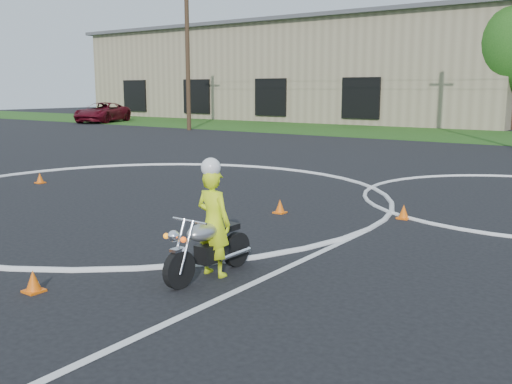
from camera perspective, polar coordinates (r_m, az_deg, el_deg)
The scene contains 8 objects.
ground at distance 12.74m, azimuth -20.64°, elevation -2.44°, with size 120.00×120.00×0.00m, color black.
grass_strip at distance 35.48m, azimuth 18.65°, elevation 5.45°, with size 120.00×10.00×0.02m, color #1E4714.
course_markings at distance 14.14m, azimuth -0.74°, elevation -0.53°, with size 19.05×19.05×0.12m.
primary_motorcycle at distance 8.15m, azimuth -4.83°, elevation -5.49°, with size 0.62×1.76×0.92m.
rider_primary_grp at distance 8.15m, azimuth -4.28°, elevation -2.73°, with size 0.57×0.38×1.72m.
pickup_grp at distance 48.02m, azimuth -15.12°, elevation 7.69°, with size 4.62×6.27×1.58m.
traffic_cones at distance 11.11m, azimuth 2.45°, elevation -2.86°, with size 16.43×11.94×0.30m.
warehouse at distance 54.78m, azimuth 4.58°, elevation 11.81°, with size 41.00×17.00×8.30m.
Camera 1 is at (10.43, -6.81, 2.66)m, focal length 40.00 mm.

